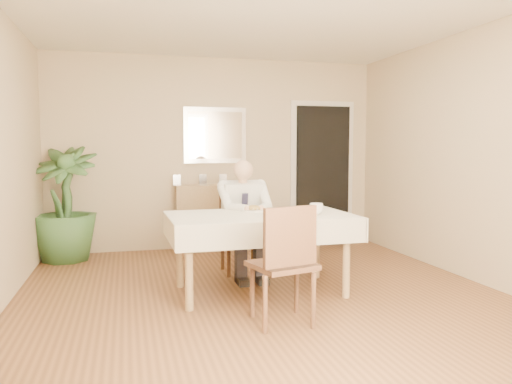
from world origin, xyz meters
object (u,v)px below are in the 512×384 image
object	(u,v)px
coffee_mug	(316,209)
potted_palm	(64,204)
chair_far	(240,227)
seated_man	(245,213)
sideboard	(218,217)
chair_near	(285,258)
dining_table	(260,223)

from	to	relation	value
coffee_mug	potted_palm	size ratio (longest dim) A/B	0.09
chair_far	seated_man	size ratio (longest dim) A/B	0.70
chair_far	coffee_mug	bearing A→B (deg)	-59.12
chair_far	coffee_mug	distance (m)	1.18
coffee_mug	sideboard	size ratio (longest dim) A/B	0.12
chair_near	seated_man	bearing A→B (deg)	73.71
chair_far	chair_near	xyz separation A→B (m)	(-0.05, -1.81, 0.04)
seated_man	sideboard	size ratio (longest dim) A/B	1.13
chair_near	coffee_mug	xyz separation A→B (m)	(0.56, 0.79, 0.27)
dining_table	seated_man	world-z (taller)	seated_man
potted_palm	chair_far	bearing A→B (deg)	-28.07
coffee_mug	chair_far	bearing A→B (deg)	116.70
coffee_mug	potted_palm	bearing A→B (deg)	140.11
sideboard	coffee_mug	bearing A→B (deg)	-72.07
chair_far	seated_man	xyz separation A→B (m)	(0.00, -0.29, 0.20)
seated_man	sideboard	world-z (taller)	seated_man
chair_far	seated_man	distance (m)	0.35
seated_man	coffee_mug	xyz separation A→B (m)	(0.51, -0.73, 0.11)
coffee_mug	potted_palm	xyz separation A→B (m)	(-2.46, 2.06, -0.10)
dining_table	sideboard	world-z (taller)	sideboard
chair_far	dining_table	bearing A→B (deg)	-85.81
chair_far	potted_palm	world-z (taller)	potted_palm
chair_near	coffee_mug	distance (m)	1.01
chair_near	sideboard	size ratio (longest dim) A/B	0.86
chair_near	seated_man	size ratio (longest dim) A/B	0.76
sideboard	chair_near	bearing A→B (deg)	-85.91
sideboard	potted_palm	distance (m)	1.95
chair_far	chair_near	size ratio (longest dim) A/B	0.93
coffee_mug	sideboard	distance (m)	2.35
seated_man	potted_palm	world-z (taller)	potted_palm
chair_far	coffee_mug	size ratio (longest dim) A/B	6.63
dining_table	seated_man	size ratio (longest dim) A/B	1.39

